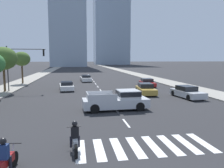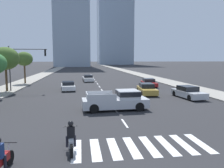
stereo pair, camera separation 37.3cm
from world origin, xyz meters
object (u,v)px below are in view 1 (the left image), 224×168
(street_tree_fourth, at_px, (22,59))
(sedan_red_3, at_px, (147,83))
(sedan_silver_4, at_px, (187,92))
(street_tree_third, at_px, (3,59))
(sedan_white_0, at_px, (67,86))
(sedan_gold_1, at_px, (146,89))
(pickup_truck, at_px, (119,100))
(sedan_white_2, at_px, (86,78))
(traffic_signal_far, at_px, (22,60))
(motorcycle_lead, at_px, (75,139))
(motorcycle_trailing, at_px, (5,161))

(street_tree_fourth, bearing_deg, sedan_red_3, -17.12)
(sedan_silver_4, distance_m, street_tree_fourth, 27.73)
(sedan_silver_4, distance_m, street_tree_third, 23.13)
(sedan_white_0, height_order, sedan_gold_1, sedan_gold_1)
(pickup_truck, distance_m, sedan_white_2, 24.55)
(sedan_white_2, height_order, sedan_silver_4, sedan_silver_4)
(sedan_white_2, distance_m, sedan_silver_4, 22.62)
(sedan_gold_1, relative_size, street_tree_fourth, 0.89)
(sedan_gold_1, relative_size, sedan_silver_4, 1.04)
(sedan_white_0, bearing_deg, pickup_truck, -164.16)
(traffic_signal_far, bearing_deg, pickup_truck, -48.96)
(motorcycle_lead, distance_m, sedan_red_3, 25.83)
(pickup_truck, distance_m, street_tree_third, 17.88)
(sedan_white_0, relative_size, sedan_red_3, 1.00)
(sedan_red_3, height_order, traffic_signal_far, traffic_signal_far)
(sedan_silver_4, bearing_deg, street_tree_third, -114.73)
(sedan_gold_1, distance_m, street_tree_third, 18.64)
(sedan_white_0, distance_m, sedan_silver_4, 16.04)
(pickup_truck, distance_m, street_tree_fourth, 25.27)
(sedan_silver_4, bearing_deg, pickup_truck, -68.61)
(sedan_silver_4, bearing_deg, sedan_gold_1, -136.10)
(sedan_gold_1, bearing_deg, traffic_signal_far, -100.55)
(pickup_truck, distance_m, sedan_silver_4, 9.80)
(sedan_red_3, bearing_deg, sedan_white_0, -73.43)
(motorcycle_lead, height_order, street_tree_fourth, street_tree_fourth)
(sedan_red_3, relative_size, street_tree_fourth, 0.87)
(sedan_white_2, bearing_deg, street_tree_fourth, 101.77)
(pickup_truck, relative_size, sedan_red_3, 1.20)
(motorcycle_trailing, bearing_deg, sedan_gold_1, -24.55)
(sedan_gold_1, distance_m, sedan_white_2, 18.08)
(motorcycle_trailing, height_order, sedan_silver_4, motorcycle_trailing)
(pickup_truck, xyz_separation_m, traffic_signal_far, (-10.60, 12.18, 3.41))
(sedan_white_0, xyz_separation_m, traffic_signal_far, (-5.64, -0.60, 3.65))
(sedan_white_0, bearing_deg, motorcycle_trailing, 171.48)
(sedan_white_2, bearing_deg, sedan_red_3, -138.16)
(motorcycle_lead, height_order, motorcycle_trailing, same)
(motorcycle_trailing, height_order, traffic_signal_far, traffic_signal_far)
(motorcycle_trailing, distance_m, street_tree_third, 23.06)
(pickup_truck, xyz_separation_m, sedan_gold_1, (4.93, 7.70, -0.20))
(motorcycle_trailing, height_order, sedan_red_3, motorcycle_trailing)
(motorcycle_lead, xyz_separation_m, street_tree_third, (-9.17, 19.98, 3.82))
(sedan_gold_1, xyz_separation_m, street_tree_third, (-17.76, 4.23, 3.80))
(motorcycle_trailing, relative_size, sedan_gold_1, 0.43)
(traffic_signal_far, bearing_deg, sedan_gold_1, -16.10)
(sedan_white_2, bearing_deg, street_tree_third, 135.23)
(pickup_truck, distance_m, sedan_gold_1, 9.14)
(motorcycle_trailing, bearing_deg, sedan_red_3, -21.04)
(pickup_truck, bearing_deg, street_tree_third, 134.95)
(motorcycle_trailing, bearing_deg, pickup_truck, -24.37)
(pickup_truck, bearing_deg, sedan_gold_1, 55.22)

